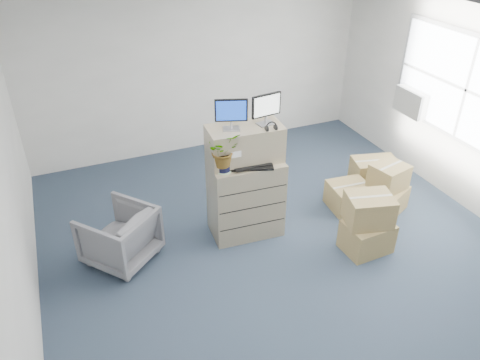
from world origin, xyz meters
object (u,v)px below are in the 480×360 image
at_px(water_bottle, 249,153).
at_px(office_chair, 119,233).
at_px(filing_cabinet_lower, 246,197).
at_px(potted_plant, 223,154).
at_px(keyboard, 251,166).
at_px(monitor_left, 231,113).
at_px(monitor_right, 266,108).

bearing_deg(water_bottle, office_chair, 178.10).
relative_size(filing_cabinet_lower, potted_plant, 2.18).
height_order(filing_cabinet_lower, office_chair, filing_cabinet_lower).
relative_size(keyboard, office_chair, 0.68).
bearing_deg(office_chair, potted_plant, 132.95).
relative_size(keyboard, potted_plant, 1.09).
bearing_deg(monitor_left, water_bottle, 8.59).
relative_size(monitor_right, water_bottle, 1.68).
height_order(filing_cabinet_lower, monitor_right, monitor_right).
xyz_separation_m(monitor_left, monitor_right, (0.45, -0.03, 0.00)).
xyz_separation_m(monitor_left, office_chair, (-1.52, 0.02, -1.39)).
bearing_deg(potted_plant, water_bottle, 16.49).
distance_m(keyboard, potted_plant, 0.43).
bearing_deg(water_bottle, monitor_left, 169.67).
bearing_deg(keyboard, water_bottle, 95.48).
height_order(monitor_left, monitor_right, monitor_right).
bearing_deg(water_bottle, filing_cabinet_lower, -170.47).
height_order(monitor_right, potted_plant, monitor_right).
bearing_deg(water_bottle, keyboard, -102.76).
xyz_separation_m(monitor_right, water_bottle, (-0.23, -0.01, -0.57)).
xyz_separation_m(monitor_left, keyboard, (0.19, -0.19, -0.68)).
height_order(monitor_right, keyboard, monitor_right).
xyz_separation_m(keyboard, office_chair, (-1.70, 0.21, -0.71)).
xyz_separation_m(water_bottle, office_chair, (-1.74, 0.06, -0.82)).
distance_m(keyboard, water_bottle, 0.19).
relative_size(keyboard, water_bottle, 2.29).
relative_size(filing_cabinet_lower, monitor_right, 2.73).
bearing_deg(potted_plant, filing_cabinet_lower, 17.31).
height_order(water_bottle, office_chair, water_bottle).
xyz_separation_m(filing_cabinet_lower, monitor_left, (-0.18, 0.05, 1.24)).
relative_size(monitor_right, potted_plant, 0.80).
height_order(filing_cabinet_lower, water_bottle, water_bottle).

